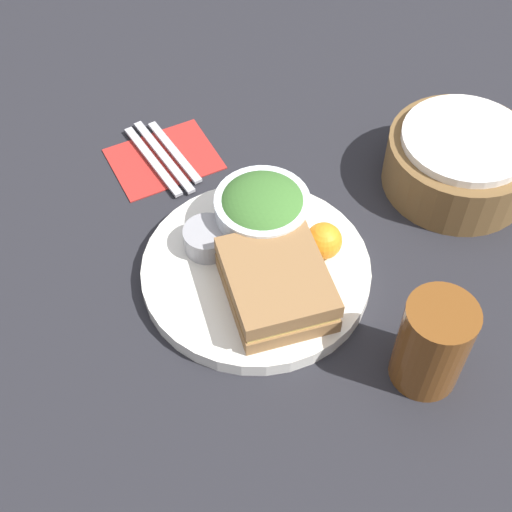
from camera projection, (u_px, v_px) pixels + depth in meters
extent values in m
plane|color=#232328|center=(256.00, 276.00, 0.92)|extent=(4.00, 4.00, 0.00)
cylinder|color=white|center=(256.00, 271.00, 0.91)|extent=(0.29, 0.29, 0.02)
cube|color=olive|center=(273.00, 293.00, 0.86)|extent=(0.16, 0.14, 0.02)
cube|color=#E5C666|center=(273.00, 285.00, 0.85)|extent=(0.15, 0.13, 0.01)
cube|color=olive|center=(273.00, 278.00, 0.84)|extent=(0.16, 0.14, 0.02)
cylinder|color=white|center=(262.00, 214.00, 0.92)|extent=(0.12, 0.12, 0.06)
ellipsoid|color=#3D702D|center=(262.00, 205.00, 0.90)|extent=(0.11, 0.11, 0.05)
cylinder|color=#99999E|center=(207.00, 239.00, 0.91)|extent=(0.06, 0.06, 0.03)
sphere|color=orange|center=(324.00, 241.00, 0.90)|extent=(0.05, 0.05, 0.05)
cylinder|color=brown|center=(432.00, 344.00, 0.78)|extent=(0.08, 0.08, 0.12)
cylinder|color=brown|center=(459.00, 163.00, 0.99)|extent=(0.21, 0.21, 0.08)
cylinder|color=white|center=(466.00, 139.00, 0.96)|extent=(0.17, 0.17, 0.01)
cube|color=#B22823|center=(164.00, 158.00, 1.05)|extent=(0.12, 0.15, 0.00)
cube|color=#B2B2B7|center=(153.00, 161.00, 1.04)|extent=(0.16, 0.03, 0.01)
cube|color=#B2B2B7|center=(163.00, 156.00, 1.05)|extent=(0.17, 0.03, 0.01)
cube|color=#B2B2B7|center=(174.00, 152.00, 1.05)|extent=(0.15, 0.03, 0.01)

